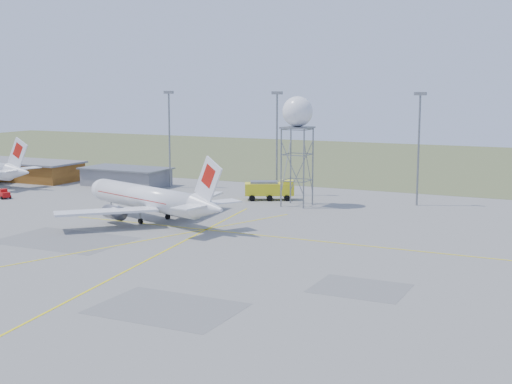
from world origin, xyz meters
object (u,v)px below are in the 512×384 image
at_px(radar_tower, 297,145).
at_px(baggage_tug, 4,195).
at_px(fire_truck, 271,191).
at_px(airliner_main, 149,199).

bearing_deg(radar_tower, baggage_tug, -162.48).
distance_m(fire_truck, baggage_tug, 51.45).
bearing_deg(fire_truck, radar_tower, -56.25).
bearing_deg(airliner_main, fire_truck, -88.28).
bearing_deg(baggage_tug, airliner_main, 15.95).
bearing_deg(fire_truck, baggage_tug, 177.42).
height_order(fire_truck, baggage_tug, fire_truck).
relative_size(airliner_main, radar_tower, 1.67).
height_order(airliner_main, fire_truck, airliner_main).
bearing_deg(airliner_main, radar_tower, -104.46).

